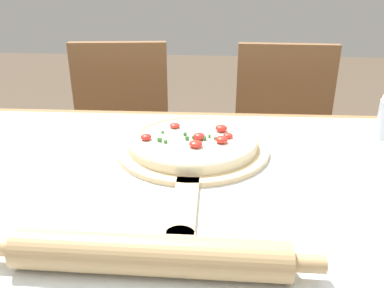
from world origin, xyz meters
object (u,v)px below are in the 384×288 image
(pizza, at_px, (193,141))
(chair_right, at_px, (283,144))
(rolling_pin, at_px, (150,255))
(chair_left, at_px, (121,140))
(pizza_peel, at_px, (192,152))

(pizza, height_order, chair_right, chair_right)
(rolling_pin, distance_m, chair_right, 1.12)
(chair_left, relative_size, chair_right, 1.00)
(pizza_peel, bearing_deg, chair_left, 117.08)
(pizza_peel, relative_size, chair_right, 0.62)
(chair_right, bearing_deg, pizza_peel, -114.44)
(pizza, xyz_separation_m, chair_right, (0.32, 0.62, -0.27))
(pizza_peel, distance_m, chair_right, 0.76)
(rolling_pin, height_order, chair_right, chair_right)
(pizza_peel, distance_m, rolling_pin, 0.40)
(chair_right, bearing_deg, pizza, -115.22)
(pizza, xyz_separation_m, chair_left, (-0.33, 0.62, -0.27))
(pizza_peel, relative_size, chair_left, 0.62)
(pizza_peel, xyz_separation_m, chair_left, (-0.33, 0.64, -0.25))
(pizza_peel, xyz_separation_m, rolling_pin, (-0.03, -0.39, 0.02))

